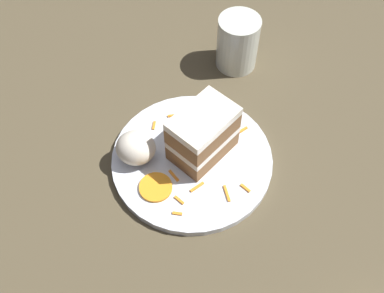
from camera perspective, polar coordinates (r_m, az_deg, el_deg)
name	(u,v)px	position (r m, az deg, el deg)	size (l,w,h in m)	color
ground_plane	(171,166)	(0.76, -2.69, -2.46)	(6.00, 6.00, 0.00)	#38332D
dining_table	(171,160)	(0.74, -2.74, -1.69)	(1.16, 0.84, 0.04)	#4C422D
plate	(192,160)	(0.71, 0.00, -1.69)	(0.25, 0.25, 0.01)	silver
cake_slice	(203,133)	(0.68, 1.40, 1.72)	(0.11, 0.12, 0.09)	brown
cream_dollop	(136,148)	(0.69, -7.15, -0.18)	(0.06, 0.06, 0.05)	silver
orange_garnish	(156,187)	(0.68, -4.63, -5.18)	(0.05, 0.05, 0.00)	orange
carrot_shreds_scatter	(198,170)	(0.69, 0.75, -3.05)	(0.16, 0.19, 0.00)	orange
drinking_glass	(237,46)	(0.83, 5.77, 12.63)	(0.07, 0.07, 0.10)	beige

